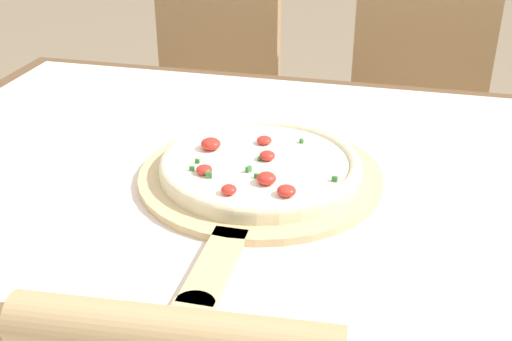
{
  "coord_description": "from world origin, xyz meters",
  "views": [
    {
      "loc": [
        0.23,
        -0.83,
        1.22
      ],
      "look_at": [
        0.03,
        -0.0,
        0.78
      ],
      "focal_mm": 45.0,
      "sensor_mm": 36.0,
      "label": 1
    }
  ],
  "objects_px": {
    "chair_left": "(209,107)",
    "chair_right": "(414,126)",
    "pizza": "(260,165)",
    "pizza_peel": "(258,181)",
    "rolling_pin": "(173,334)"
  },
  "relations": [
    {
      "from": "chair_left",
      "to": "chair_right",
      "type": "distance_m",
      "value": 0.6
    },
    {
      "from": "pizza_peel",
      "to": "rolling_pin",
      "type": "relative_size",
      "value": 1.24
    },
    {
      "from": "pizza_peel",
      "to": "rolling_pin",
      "type": "height_order",
      "value": "rolling_pin"
    },
    {
      "from": "pizza_peel",
      "to": "pizza",
      "type": "distance_m",
      "value": 0.03
    },
    {
      "from": "pizza",
      "to": "rolling_pin",
      "type": "xyz_separation_m",
      "value": [
        0.0,
        -0.39,
        0.0
      ]
    },
    {
      "from": "pizza",
      "to": "chair_right",
      "type": "distance_m",
      "value": 0.92
    },
    {
      "from": "pizza_peel",
      "to": "chair_left",
      "type": "xyz_separation_m",
      "value": [
        -0.36,
        0.86,
        -0.25
      ]
    },
    {
      "from": "rolling_pin",
      "to": "chair_right",
      "type": "relative_size",
      "value": 0.5
    },
    {
      "from": "pizza_peel",
      "to": "chair_left",
      "type": "height_order",
      "value": "chair_left"
    },
    {
      "from": "chair_left",
      "to": "chair_right",
      "type": "bearing_deg",
      "value": 4.2
    },
    {
      "from": "pizza",
      "to": "chair_left",
      "type": "bearing_deg",
      "value": 112.84
    },
    {
      "from": "chair_left",
      "to": "chair_right",
      "type": "height_order",
      "value": "same"
    },
    {
      "from": "rolling_pin",
      "to": "chair_right",
      "type": "bearing_deg",
      "value": 79.07
    },
    {
      "from": "pizza",
      "to": "chair_left",
      "type": "height_order",
      "value": "chair_left"
    },
    {
      "from": "pizza_peel",
      "to": "chair_right",
      "type": "distance_m",
      "value": 0.93
    }
  ]
}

